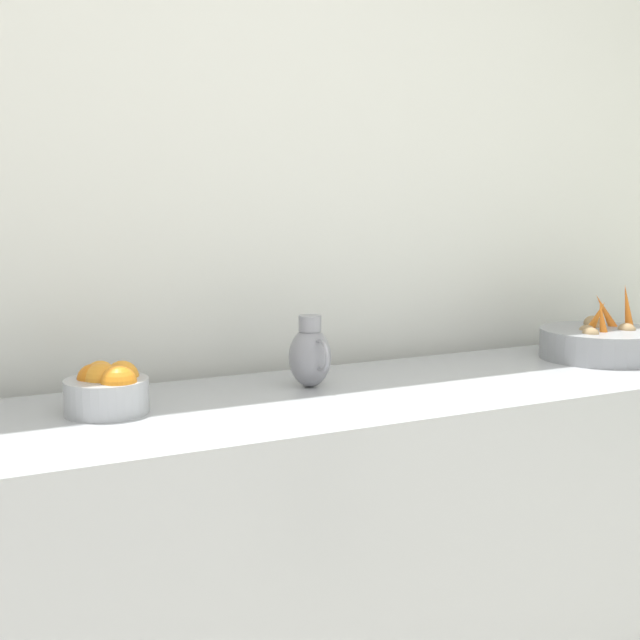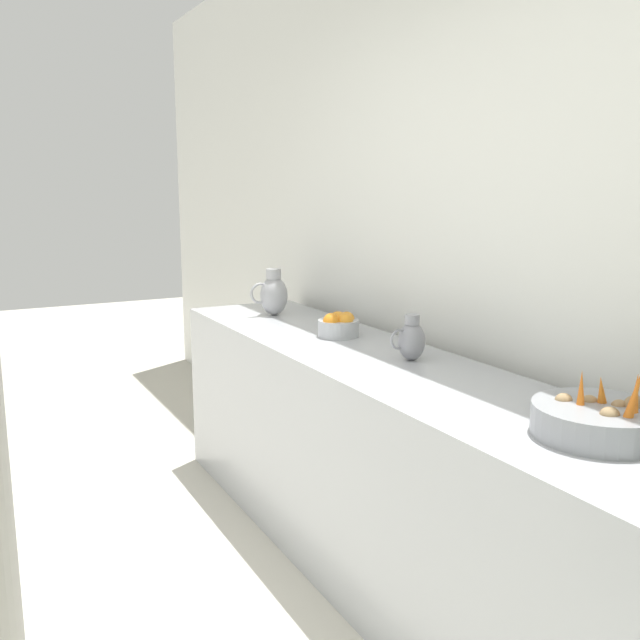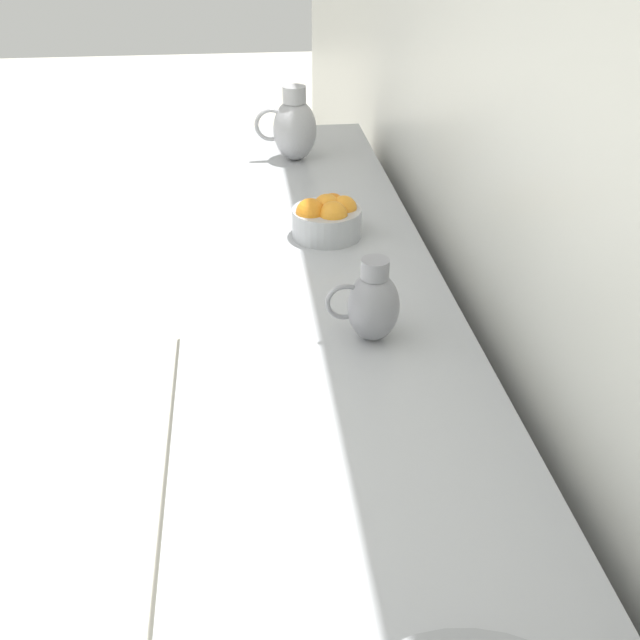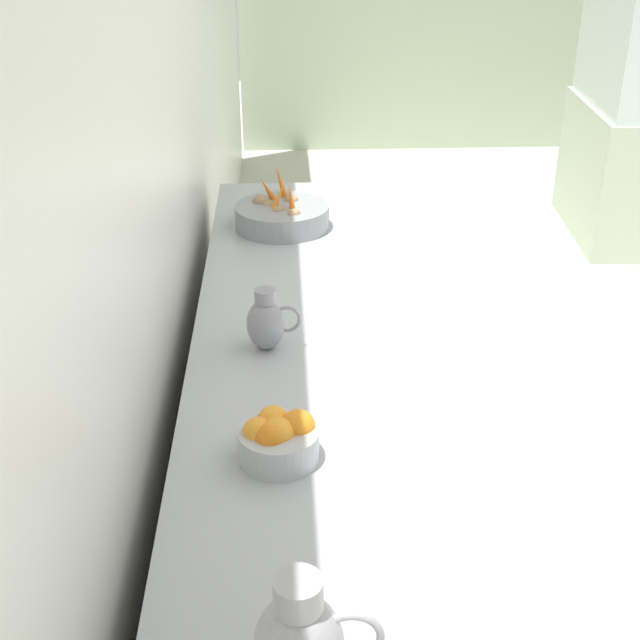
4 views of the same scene
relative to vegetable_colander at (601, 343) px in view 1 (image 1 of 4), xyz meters
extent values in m
cube|color=silver|center=(-0.38, -0.51, 0.53)|extent=(0.10, 8.97, 3.00)
cube|color=#ADAFB5|center=(0.04, -1.01, -0.51)|extent=(0.64, 3.12, 0.92)
cylinder|color=gray|center=(0.00, 0.00, 0.00)|extent=(0.37, 0.37, 0.09)
torus|color=gray|center=(0.00, 0.00, -0.04)|extent=(0.21, 0.21, 0.01)
cone|color=orange|center=(-0.01, -0.01, 0.08)|extent=(0.08, 0.06, 0.11)
cone|color=orange|center=(0.00, 0.10, 0.09)|extent=(0.08, 0.05, 0.17)
cone|color=orange|center=(-0.05, 0.07, 0.08)|extent=(0.09, 0.07, 0.13)
cone|color=orange|center=(0.04, -0.04, 0.08)|extent=(0.05, 0.05, 0.12)
ellipsoid|color=#9E7F56|center=(-0.01, -0.05, 0.04)|extent=(0.05, 0.04, 0.04)
ellipsoid|color=#9E7F56|center=(0.04, 0.06, 0.04)|extent=(0.06, 0.05, 0.04)
ellipsoid|color=#9E7F56|center=(-0.05, 0.02, 0.04)|extent=(0.05, 0.04, 0.04)
ellipsoid|color=#9E7F56|center=(-0.08, 0.04, 0.05)|extent=(0.06, 0.05, 0.05)
ellipsoid|color=#9E7F56|center=(0.05, -0.09, 0.04)|extent=(0.05, 0.05, 0.04)
cylinder|color=#ADAFB5|center=(-0.02, -1.51, -0.01)|extent=(0.19, 0.19, 0.08)
sphere|color=orange|center=(-0.02, -1.51, 0.03)|extent=(0.08, 0.08, 0.08)
sphere|color=orange|center=(-0.06, -1.51, 0.03)|extent=(0.07, 0.07, 0.07)
sphere|color=orange|center=(-0.03, -1.47, 0.03)|extent=(0.08, 0.08, 0.08)
sphere|color=orange|center=(0.03, -1.49, 0.03)|extent=(0.08, 0.08, 0.08)
sphere|color=orange|center=(-0.04, -1.53, 0.03)|extent=(0.07, 0.07, 0.07)
ellipsoid|color=gray|center=(-0.05, -0.97, 0.03)|extent=(0.11, 0.11, 0.16)
cylinder|color=gray|center=(-0.05, -0.97, 0.12)|extent=(0.06, 0.06, 0.04)
torus|color=gray|center=(0.01, -0.97, 0.04)|extent=(0.08, 0.01, 0.08)
camera|label=1|loc=(1.87, -1.92, 0.44)|focal=47.28mm
camera|label=2|loc=(1.57, 1.27, 0.64)|focal=39.26mm
camera|label=3|loc=(0.21, 0.35, 0.81)|focal=41.34mm
camera|label=4|loc=(0.00, -3.12, 1.16)|focal=47.42mm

